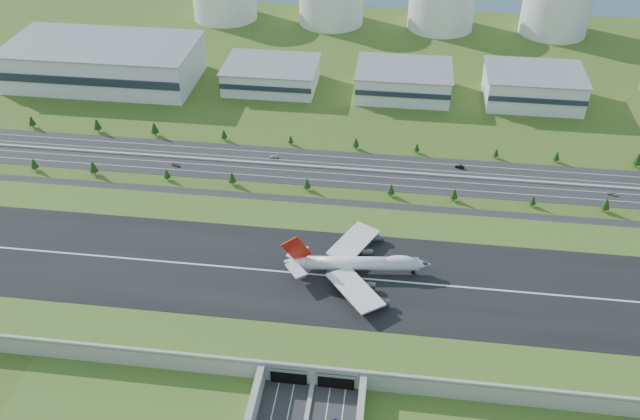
# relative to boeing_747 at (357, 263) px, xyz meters

# --- Properties ---
(ground) EXTENTS (1200.00, 1200.00, 0.00)m
(ground) POSITION_rel_boeing_747_xyz_m (-11.30, -3.38, -13.41)
(ground) COLOR #324917
(ground) RESTS_ON ground
(airfield_deck) EXTENTS (520.00, 100.00, 9.20)m
(airfield_deck) POSITION_rel_boeing_747_xyz_m (-11.30, -3.47, -9.28)
(airfield_deck) COLOR #969691
(airfield_deck) RESTS_ON ground
(north_expressway) EXTENTS (560.00, 36.00, 0.12)m
(north_expressway) POSITION_rel_boeing_747_xyz_m (-11.30, 91.62, -13.35)
(north_expressway) COLOR #28282B
(north_expressway) RESTS_ON ground
(tree_row) EXTENTS (502.71, 48.69, 8.48)m
(tree_row) POSITION_rel_boeing_747_xyz_m (-1.83, 90.73, -8.82)
(tree_row) COLOR #3D2819
(tree_row) RESTS_ON ground
(hangar_west) EXTENTS (120.00, 60.00, 25.00)m
(hangar_west) POSITION_rel_boeing_747_xyz_m (-181.30, 181.62, -0.91)
(hangar_west) COLOR silver
(hangar_west) RESTS_ON ground
(hangar_mid_a) EXTENTS (58.00, 42.00, 15.00)m
(hangar_mid_a) POSITION_rel_boeing_747_xyz_m (-71.30, 186.62, -5.91)
(hangar_mid_a) COLOR silver
(hangar_mid_a) RESTS_ON ground
(hangar_mid_b) EXTENTS (58.00, 42.00, 17.00)m
(hangar_mid_b) POSITION_rel_boeing_747_xyz_m (13.70, 186.62, -4.91)
(hangar_mid_b) COLOR silver
(hangar_mid_b) RESTS_ON ground
(hangar_mid_c) EXTENTS (58.00, 42.00, 19.00)m
(hangar_mid_c) POSITION_rel_boeing_747_xyz_m (93.70, 186.62, -3.91)
(hangar_mid_c) COLOR silver
(hangar_mid_c) RESTS_ON ground
(fuel_tank_b) EXTENTS (50.00, 50.00, 35.00)m
(fuel_tank_b) POSITION_rel_boeing_747_xyz_m (-46.30, 306.62, 4.09)
(fuel_tank_b) COLOR silver
(fuel_tank_b) RESTS_ON ground
(fuel_tank_c) EXTENTS (50.00, 50.00, 35.00)m
(fuel_tank_c) POSITION_rel_boeing_747_xyz_m (38.70, 306.62, 4.09)
(fuel_tank_c) COLOR silver
(fuel_tank_c) RESTS_ON ground
(fuel_tank_d) EXTENTS (50.00, 50.00, 35.00)m
(fuel_tank_d) POSITION_rel_boeing_747_xyz_m (123.70, 306.62, 4.09)
(fuel_tank_d) COLOR silver
(fuel_tank_d) RESTS_ON ground
(boeing_747) EXTENTS (61.28, 57.64, 18.96)m
(boeing_747) POSITION_rel_boeing_747_xyz_m (0.00, 0.00, 0.00)
(boeing_747) COLOR white
(boeing_747) RESTS_ON airfield_deck
(car_4) EXTENTS (5.05, 3.40, 1.60)m
(car_4) POSITION_rel_boeing_747_xyz_m (-104.08, 83.27, -12.49)
(car_4) COLOR #5C5C61
(car_4) RESTS_ON ground
(car_5) EXTENTS (5.19, 3.01, 1.62)m
(car_5) POSITION_rel_boeing_747_xyz_m (46.63, 100.54, -12.48)
(car_5) COLOR black
(car_5) RESTS_ON ground
(car_6) EXTENTS (5.50, 4.05, 1.39)m
(car_6) POSITION_rel_boeing_747_xyz_m (121.87, 85.08, -12.59)
(car_6) COLOR silver
(car_6) RESTS_ON ground
(car_7) EXTENTS (4.87, 2.29, 1.37)m
(car_7) POSITION_rel_boeing_747_xyz_m (-53.96, 98.25, -12.60)
(car_7) COLOR silver
(car_7) RESTS_ON ground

